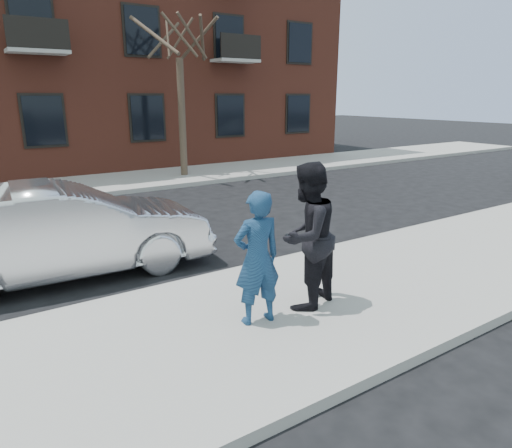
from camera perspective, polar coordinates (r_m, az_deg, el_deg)
ground at (r=6.37m, az=-4.06°, el=-13.05°), size 100.00×100.00×0.00m
near_sidewalk at (r=6.14m, az=-2.90°, el=-13.40°), size 50.00×3.50×0.15m
near_curb at (r=7.59m, az=-9.89°, el=-7.67°), size 50.00×0.10×0.15m
far_sidewalk at (r=16.63m, az=-23.54°, el=4.12°), size 50.00×3.50×0.15m
far_curb at (r=14.89m, az=-22.27°, el=3.02°), size 50.00×0.10×0.15m
apartment_building at (r=23.56m, az=-23.39°, el=22.14°), size 24.30×10.30×12.30m
street_tree at (r=17.61m, az=-9.74°, el=23.61°), size 3.60×3.60×6.80m
silver_sedan at (r=8.51m, az=-22.80°, el=-0.83°), size 5.04×2.01×1.63m
man_hoodie at (r=5.89m, az=0.15°, el=-4.31°), size 0.69×0.54×1.79m
man_peacoat at (r=6.36m, az=6.38°, el=-1.54°), size 1.21×1.07×2.07m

